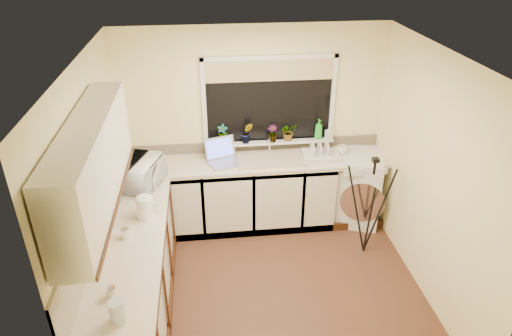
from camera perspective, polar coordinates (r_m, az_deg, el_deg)
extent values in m
plane|color=brown|center=(5.08, 1.52, -14.47)|extent=(3.20, 3.20, 0.00)
plane|color=white|center=(3.86, 1.99, 13.35)|extent=(3.20, 3.20, 0.00)
plane|color=#FFEFAA|center=(5.67, -0.44, 5.20)|extent=(3.20, 0.00, 3.20)
plane|color=#FFEFAA|center=(3.16, 5.75, -16.33)|extent=(3.20, 0.00, 3.20)
plane|color=#FFEFAA|center=(4.43, -19.27, -3.56)|extent=(0.00, 3.00, 3.00)
plane|color=#FFEFAA|center=(4.82, 20.92, -1.19)|extent=(0.00, 3.00, 3.00)
cube|color=silver|center=(5.75, -3.31, -3.44)|extent=(2.55, 0.60, 0.86)
cube|color=silver|center=(4.59, -14.63, -13.86)|extent=(0.54, 2.40, 0.86)
cube|color=beige|center=(5.55, -0.09, 0.72)|extent=(3.20, 0.60, 0.04)
cube|color=beige|center=(4.31, -15.35, -9.39)|extent=(0.60, 2.40, 0.04)
cube|color=silver|center=(3.74, -19.50, 0.46)|extent=(0.28, 1.90, 0.70)
cube|color=beige|center=(4.23, -19.64, -6.83)|extent=(0.02, 2.40, 0.45)
cube|color=beige|center=(5.77, -0.42, 2.82)|extent=(3.20, 0.02, 0.14)
cube|color=black|center=(5.56, 1.63, 8.32)|extent=(1.50, 0.02, 1.00)
cube|color=tan|center=(5.43, 1.72, 11.96)|extent=(1.50, 0.02, 0.25)
cube|color=white|center=(5.71, 1.64, 3.27)|extent=(1.60, 0.14, 0.03)
cube|color=tan|center=(5.56, 1.96, 1.13)|extent=(0.82, 0.46, 0.03)
cylinder|color=silver|center=(5.67, 1.71, 2.92)|extent=(0.03, 0.03, 0.24)
cube|color=silver|center=(6.00, 12.05, -2.31)|extent=(0.82, 0.80, 0.91)
cube|color=#999AA0|center=(5.47, -3.77, 0.56)|extent=(0.44, 0.38, 0.02)
cube|color=#5D6BFD|center=(5.56, -4.50, 2.54)|extent=(0.38, 0.21, 0.25)
cylinder|color=white|center=(4.57, -13.54, -4.81)|extent=(0.17, 0.17, 0.22)
cube|color=beige|center=(5.64, 8.01, 1.48)|extent=(0.47, 0.37, 0.07)
cylinder|color=#B7BDC2|center=(3.57, -16.74, -16.57)|extent=(0.12, 0.12, 0.18)
cylinder|color=silver|center=(4.37, -15.88, -7.77)|extent=(0.07, 0.07, 0.10)
imported|color=white|center=(5.11, -13.98, -0.61)|extent=(0.52, 0.62, 0.30)
imported|color=#999999|center=(5.60, -4.15, 4.21)|extent=(0.14, 0.11, 0.24)
imported|color=#999999|center=(5.59, -1.14, 4.38)|extent=(0.15, 0.12, 0.26)
imported|color=#999999|center=(5.64, 2.01, 4.26)|extent=(0.16, 0.16, 0.21)
imported|color=#999999|center=(5.69, 4.05, 4.52)|extent=(0.24, 0.22, 0.22)
imported|color=green|center=(5.76, 7.75, 4.80)|extent=(0.12, 0.12, 0.25)
imported|color=#999999|center=(5.78, 9.00, 4.33)|extent=(0.09, 0.09, 0.17)
imported|color=white|center=(5.78, 10.57, 2.20)|extent=(0.14, 0.14, 0.11)
imported|color=beige|center=(3.80, -17.49, -14.46)|extent=(0.11, 0.11, 0.08)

